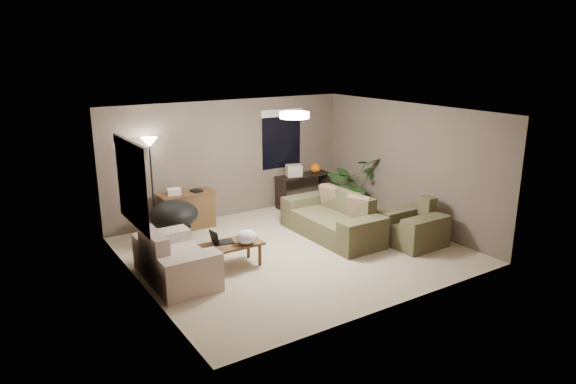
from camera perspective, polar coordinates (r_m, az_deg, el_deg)
room_shell at (r=8.95m, az=0.70°, el=0.94°), size 5.50×5.50×5.50m
main_sofa at (r=9.98m, az=5.06°, el=-3.28°), size 0.95×2.20×0.85m
throw_pillows at (r=10.02m, az=6.26°, el=-1.09°), size 0.38×1.39×0.47m
loveseat at (r=8.31m, az=-12.54°, el=-7.57°), size 0.90×1.60×0.85m
armchair at (r=9.83m, az=13.71°, el=-3.95°), size 0.95×1.00×0.85m
coffee_table at (r=8.58m, az=-6.28°, el=-6.07°), size 1.00×0.55×0.42m
laptop at (r=8.56m, az=-7.62°, el=-5.31°), size 0.39×0.29×0.24m
plastic_bag at (r=8.48m, az=-4.65°, el=-4.99°), size 0.43×0.42×0.24m
desk at (r=10.54m, az=-11.14°, el=-2.02°), size 1.10×0.50×0.75m
desk_papers at (r=10.35m, az=-12.04°, el=0.07°), size 0.71×0.30×0.12m
console_table at (r=11.80m, az=1.66°, el=0.48°), size 1.30×0.40×0.75m
pumpkin at (r=11.90m, az=3.07°, el=2.67°), size 0.32×0.32×0.21m
cardboard_box at (r=11.56m, az=0.65°, el=2.42°), size 0.40×0.34×0.26m
papasan_chair at (r=9.80m, az=-12.52°, el=-2.90°), size 1.09×1.09×0.80m
floor_lamp at (r=10.08m, az=-15.08°, el=4.11°), size 0.32×0.32×1.91m
ceiling_fixture at (r=8.72m, az=0.72°, el=8.53°), size 0.50×0.50×0.10m
houseplant at (r=11.40m, az=6.87°, el=0.11°), size 1.13×1.26×0.98m
cat_scratching_post at (r=11.26m, az=7.52°, el=-1.57°), size 0.32×0.32×0.50m
window_left at (r=7.98m, az=-17.11°, el=2.39°), size 0.05×1.56×1.33m
window_back at (r=11.57m, az=-0.71°, el=7.02°), size 1.06×0.05×1.33m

